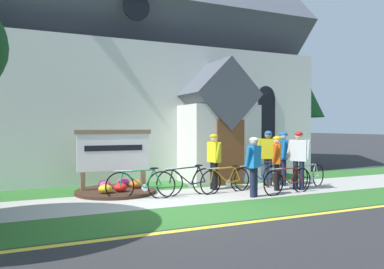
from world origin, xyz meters
TOP-DOWN VIEW (x-y plane):
  - ground at (0.00, 4.00)m, footprint 140.00×140.00m
  - sidewalk_slab at (0.36, 1.56)m, footprint 32.00×2.26m
  - grass_verge at (0.36, -0.45)m, footprint 32.00×1.76m
  - church_lawn at (0.36, 3.59)m, footprint 24.00×1.80m
  - curb_paint_stripe at (0.36, -1.49)m, footprint 28.00×0.16m
  - church_building at (-0.07, 9.09)m, footprint 15.29×11.62m
  - church_sign at (-0.73, 3.05)m, footprint 2.18×0.20m
  - flower_bed at (-0.71, 2.81)m, footprint 2.25×2.25m
  - bicycle_black at (2.13, 1.59)m, footprint 1.72×0.29m
  - bicycle_green at (3.64, 0.74)m, footprint 1.77×0.23m
  - bicycle_red at (3.39, 1.82)m, footprint 1.76×0.16m
  - bicycle_orange at (-0.33, 1.67)m, footprint 1.76×0.49m
  - bicycle_white at (1.00, 1.68)m, footprint 1.75×0.21m
  - bicycle_yellow at (4.95, 1.33)m, footprint 1.62×0.64m
  - cyclist_in_red_jersey at (2.50, 0.72)m, footprint 0.60×0.42m
  - cyclist_in_yellow_jersey at (4.44, 2.01)m, footprint 0.41×0.64m
  - cyclist_in_green_jersey at (3.95, 2.13)m, footprint 0.59×0.48m
  - cyclist_in_orange_jersey at (2.07, 2.21)m, footprint 0.29×0.77m
  - cyclist_in_blue_jersey at (3.70, 1.33)m, footprint 0.51×0.57m
  - cyclist_in_white_jersey at (4.35, 1.15)m, footprint 0.45×0.71m
  - roadside_conifer at (7.98, 6.75)m, footprint 3.84×3.84m
  - distant_hill at (2.24, 69.58)m, footprint 103.12×51.59m

SIDE VIEW (x-z plane):
  - ground at x=0.00m, z-range 0.00..0.00m
  - distant_hill at x=2.24m, z-range -10.14..10.14m
  - curb_paint_stripe at x=0.36m, z-range 0.00..0.01m
  - grass_verge at x=0.36m, z-range 0.00..0.01m
  - church_lawn at x=0.36m, z-range 0.00..0.01m
  - sidewalk_slab at x=0.36m, z-range 0.00..0.01m
  - flower_bed at x=-0.71m, z-range -0.08..0.26m
  - bicycle_yellow at x=4.95m, z-range -0.03..0.75m
  - bicycle_black at x=2.13m, z-range -0.03..0.76m
  - bicycle_red at x=3.39m, z-range -0.04..0.77m
  - bicycle_green at x=3.64m, z-range -0.03..0.77m
  - bicycle_orange at x=-0.33m, z-range -0.04..0.80m
  - bicycle_white at x=1.00m, z-range -0.04..0.81m
  - cyclist_in_red_jersey at x=2.50m, z-range 0.13..1.73m
  - cyclist_in_blue_jersey at x=3.70m, z-range 0.13..1.73m
  - cyclist_in_orange_jersey at x=2.07m, z-range 0.14..1.80m
  - cyclist_in_yellow_jersey at x=4.44m, z-range 0.15..1.86m
  - cyclist_in_white_jersey at x=4.35m, z-range 0.16..1.89m
  - cyclist_in_green_jersey at x=3.95m, z-range 0.16..1.91m
  - church_sign at x=-0.73m, z-range 0.26..2.05m
  - roadside_conifer at x=7.98m, z-range 1.14..7.59m
  - church_building at x=-0.07m, z-range -1.60..10.69m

